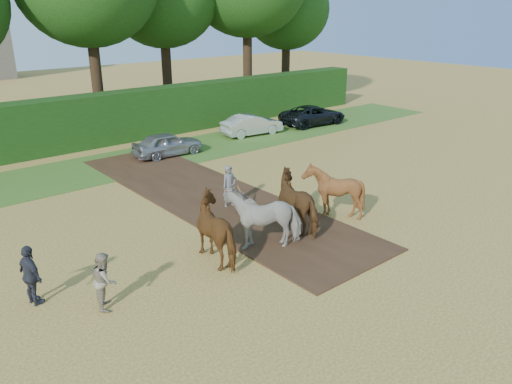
% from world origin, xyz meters
% --- Properties ---
extents(ground, '(120.00, 120.00, 0.00)m').
position_xyz_m(ground, '(0.00, 0.00, 0.00)').
color(ground, gold).
rests_on(ground, ground).
extents(earth_strip, '(4.50, 17.00, 0.05)m').
position_xyz_m(earth_strip, '(1.50, 7.00, 0.03)').
color(earth_strip, '#472D1C').
rests_on(earth_strip, ground).
extents(grass_verge, '(50.00, 5.00, 0.03)m').
position_xyz_m(grass_verge, '(0.00, 14.00, 0.01)').
color(grass_verge, '#38601E').
rests_on(grass_verge, ground).
extents(hedgerow, '(46.00, 1.60, 3.00)m').
position_xyz_m(hedgerow, '(0.00, 18.50, 1.50)').
color(hedgerow, '#14380F').
rests_on(hedgerow, ground).
extents(spectator_near, '(0.91, 0.98, 1.63)m').
position_xyz_m(spectator_near, '(-5.52, 1.88, 0.81)').
color(spectator_near, '#B9AE91').
rests_on(spectator_near, ground).
extents(spectator_far, '(0.63, 1.10, 1.77)m').
position_xyz_m(spectator_far, '(-7.01, 3.30, 0.88)').
color(spectator_far, '#272A34').
rests_on(spectator_far, ground).
extents(plough_team, '(7.06, 4.96, 2.13)m').
position_xyz_m(plough_team, '(1.27, 2.21, 1.05)').
color(plough_team, brown).
rests_on(plough_team, ground).
extents(parked_cars, '(35.32, 2.71, 1.45)m').
position_xyz_m(parked_cars, '(1.93, 14.04, 0.68)').
color(parked_cars, silver).
rests_on(parked_cars, ground).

